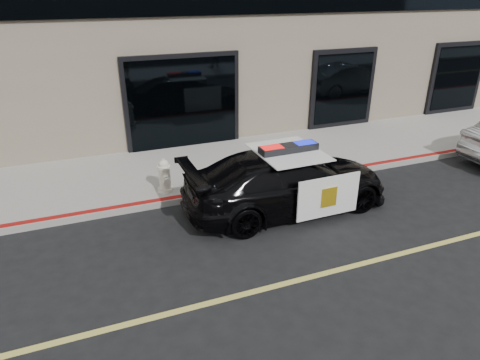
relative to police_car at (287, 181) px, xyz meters
name	(u,v)px	position (x,y,z in m)	size (l,w,h in m)	color
ground	(339,270)	(-0.16, -2.43, -0.69)	(120.00, 120.00, 0.00)	black
sidewalk_n	(236,162)	(-0.16, 2.82, -0.61)	(60.00, 3.50, 0.15)	gray
police_car	(287,181)	(0.00, 0.00, 0.00)	(2.21, 4.72, 1.53)	black
fire_hydrant	(165,176)	(-2.42, 1.54, -0.15)	(0.37, 0.52, 0.82)	silver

